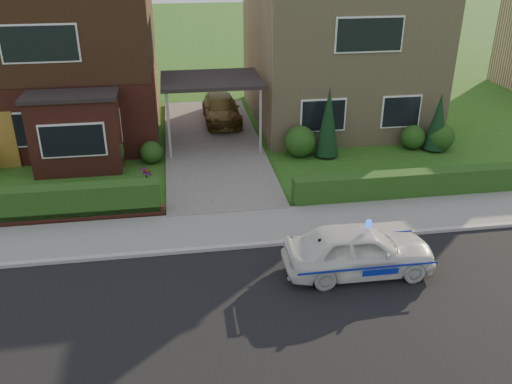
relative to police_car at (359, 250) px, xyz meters
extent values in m
plane|color=#285216|center=(-2.87, -1.48, -0.64)|extent=(120.00, 120.00, 0.00)
cube|color=black|center=(-2.87, -1.48, -0.64)|extent=(60.00, 6.00, 0.02)
cube|color=#9E9993|center=(-2.87, 1.57, -0.58)|extent=(60.00, 0.16, 0.12)
cube|color=slate|center=(-2.87, 2.62, -0.59)|extent=(60.00, 2.00, 0.10)
cube|color=#666059|center=(-2.87, 9.52, -0.58)|extent=(3.80, 12.00, 0.12)
cube|color=maroon|center=(-8.67, 12.52, 2.26)|extent=(7.20, 8.00, 5.80)
cube|color=white|center=(-10.25, 8.50, 0.76)|extent=(1.80, 0.08, 1.30)
cube|color=white|center=(-7.08, 8.50, 0.76)|extent=(1.60, 0.08, 1.30)
cube|color=white|center=(-8.67, 8.50, 3.76)|extent=(2.60, 0.08, 1.30)
cube|color=black|center=(-8.67, 12.52, 3.71)|extent=(7.26, 8.06, 2.90)
cube|color=maroon|center=(-7.80, 7.82, 0.71)|extent=(3.00, 1.40, 2.70)
cube|color=black|center=(-7.80, 7.82, 2.13)|extent=(3.20, 1.60, 0.14)
cube|color=tan|center=(2.93, 12.52, 2.26)|extent=(7.20, 8.00, 5.80)
cube|color=white|center=(1.35, 8.50, 0.76)|extent=(1.80, 0.08, 1.30)
cube|color=white|center=(4.52, 8.50, 0.76)|extent=(1.60, 0.08, 1.30)
cube|color=white|center=(2.93, 8.50, 3.76)|extent=(2.60, 0.08, 1.30)
cube|color=black|center=(-2.87, 9.52, 2.06)|extent=(3.80, 3.00, 0.14)
cylinder|color=gray|center=(-4.57, 8.12, 0.71)|extent=(0.10, 0.10, 2.70)
cylinder|color=gray|center=(-1.17, 8.12, 0.71)|extent=(0.10, 0.10, 2.70)
cube|color=maroon|center=(-8.67, 3.82, -0.46)|extent=(7.70, 0.25, 0.36)
cube|color=#1C3D13|center=(-8.67, 3.97, -0.64)|extent=(7.50, 0.55, 0.90)
cube|color=#1C3D13|center=(2.93, 3.87, -0.64)|extent=(7.50, 0.55, 0.80)
sphere|color=#1C3D13|center=(-6.87, 7.82, 0.02)|extent=(1.32, 1.32, 1.32)
sphere|color=#1C3D13|center=(-5.27, 8.12, -0.22)|extent=(0.84, 0.84, 0.84)
sphere|color=#1C3D13|center=(0.33, 7.92, -0.04)|extent=(1.20, 1.20, 1.20)
sphere|color=#1C3D13|center=(4.93, 8.02, -0.16)|extent=(0.96, 0.96, 0.96)
sphere|color=#1C3D13|center=(5.93, 7.72, -0.10)|extent=(1.08, 1.08, 1.08)
cone|color=black|center=(1.33, 7.72, 0.66)|extent=(0.90, 0.90, 2.60)
cone|color=black|center=(5.73, 7.72, 0.46)|extent=(0.90, 0.90, 2.20)
imported|color=silver|center=(0.00, 0.00, 0.00)|extent=(1.57, 3.78, 1.28)
sphere|color=#193FF2|center=(0.19, 0.00, 0.72)|extent=(0.17, 0.17, 0.17)
cube|color=navy|center=(0.00, -0.76, -0.05)|extent=(3.46, 0.01, 0.05)
cube|color=navy|center=(0.00, 0.76, -0.05)|extent=(3.46, 0.01, 0.05)
ellipsoid|color=black|center=(-1.05, -0.10, 0.26)|extent=(0.22, 0.17, 0.21)
sphere|color=white|center=(-1.04, -0.16, 0.25)|extent=(0.11, 0.11, 0.11)
sphere|color=black|center=(-1.03, -0.12, 0.40)|extent=(0.13, 0.13, 0.13)
cone|color=black|center=(-1.08, -0.11, 0.47)|extent=(0.04, 0.04, 0.05)
cone|color=black|center=(-0.99, -0.11, 0.47)|extent=(0.04, 0.04, 0.05)
imported|color=brown|center=(-2.25, 12.32, 0.03)|extent=(1.58, 3.82, 1.11)
imported|color=gray|center=(-6.51, 4.87, -0.26)|extent=(0.50, 0.45, 0.76)
imported|color=gray|center=(-5.37, 5.54, -0.21)|extent=(0.59, 0.59, 0.86)
camera|label=1|loc=(-4.30, -10.99, 7.16)|focal=38.00mm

